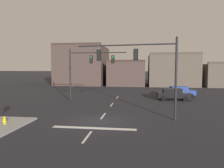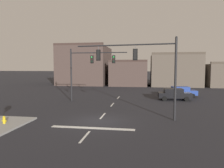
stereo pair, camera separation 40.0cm
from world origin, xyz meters
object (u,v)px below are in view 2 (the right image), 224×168
fire_hydrant (4,121)px  signal_mast_near_side (144,64)px  signal_mast_far_side (87,66)px  car_lot_nearside (174,94)px  car_lot_middle (181,92)px

fire_hydrant → signal_mast_near_side: bearing=20.1°
signal_mast_far_side → car_lot_nearside: size_ratio=1.67×
signal_mast_near_side → signal_mast_far_side: (-7.47, 8.14, -0.15)m
car_lot_middle → fire_hydrant: bearing=-132.0°
signal_mast_far_side → car_lot_middle: size_ratio=1.63×
signal_mast_near_side → signal_mast_far_side: bearing=132.6°
signal_mast_far_side → car_lot_middle: bearing=25.2°
car_lot_middle → fire_hydrant: car_lot_middle is taller
signal_mast_near_side → fire_hydrant: 12.42m
car_lot_middle → signal_mast_far_side: bearing=-154.8°
car_lot_nearside → signal_mast_near_side: bearing=-110.3°
signal_mast_far_side → car_lot_middle: (13.01, 6.12, -3.88)m
car_lot_nearside → car_lot_middle: same height
signal_mast_far_side → car_lot_middle: signal_mast_far_side is taller
car_lot_nearside → fire_hydrant: car_lot_nearside is taller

